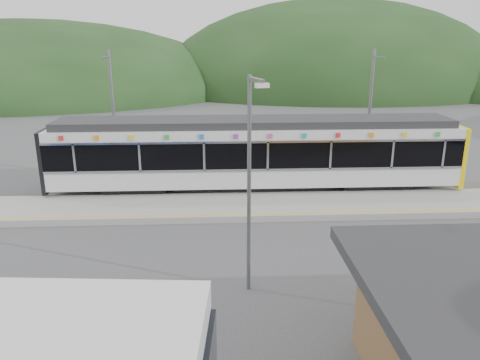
{
  "coord_description": "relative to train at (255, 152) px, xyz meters",
  "views": [
    {
      "loc": [
        -1.47,
        -16.81,
        7.63
      ],
      "look_at": [
        -0.57,
        1.0,
        2.14
      ],
      "focal_mm": 35.0,
      "sensor_mm": 36.0,
      "label": 1
    }
  ],
  "objects": [
    {
      "name": "ground",
      "position": [
        -0.45,
        -6.0,
        -2.06
      ],
      "size": [
        120.0,
        120.0,
        0.0
      ],
      "primitive_type": "plane",
      "color": "#4C4C4F",
      "rests_on": "ground"
    },
    {
      "name": "yellow_line",
      "position": [
        -0.45,
        -4.0,
        -1.76
      ],
      "size": [
        26.0,
        0.1,
        0.01
      ],
      "primitive_type": "cube",
      "color": "yellow",
      "rests_on": "platform"
    },
    {
      "name": "lamp_post",
      "position": [
        -0.99,
        -9.87,
        1.87
      ],
      "size": [
        0.39,
        1.19,
        6.63
      ],
      "rotation": [
        0.0,
        0.0,
        0.25
      ],
      "color": "slate",
      "rests_on": "ground"
    },
    {
      "name": "train",
      "position": [
        0.0,
        0.0,
        0.0
      ],
      "size": [
        20.44,
        3.01,
        3.74
      ],
      "color": "black",
      "rests_on": "ground"
    },
    {
      "name": "hills",
      "position": [
        5.74,
        -0.71,
        -2.06
      ],
      "size": [
        146.0,
        149.0,
        26.0
      ],
      "color": "#1E3D19",
      "rests_on": "ground"
    },
    {
      "name": "platform",
      "position": [
        -0.45,
        -2.7,
        -1.91
      ],
      "size": [
        26.0,
        3.2,
        0.3
      ],
      "primitive_type": "cube",
      "color": "#9E9E99",
      "rests_on": "ground"
    },
    {
      "name": "catenary_mast_east",
      "position": [
        6.55,
        2.56,
        1.58
      ],
      "size": [
        0.18,
        1.8,
        7.0
      ],
      "color": "slate",
      "rests_on": "ground"
    },
    {
      "name": "catenary_mast_west",
      "position": [
        -7.45,
        2.56,
        1.58
      ],
      "size": [
        0.18,
        1.8,
        7.0
      ],
      "color": "slate",
      "rests_on": "ground"
    }
  ]
}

